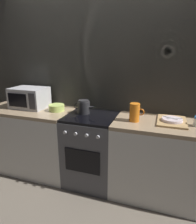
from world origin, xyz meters
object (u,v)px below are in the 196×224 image
object	(u,v)px
stove_unit	(92,149)
pitcher	(135,112)
microwave	(29,98)
dish_pile	(172,121)
mixing_bowl	(57,108)
kettle	(84,107)

from	to	relation	value
stove_unit	pitcher	distance (m)	0.76
microwave	dish_pile	distance (m)	1.82
mixing_bowl	microwave	bearing A→B (deg)	177.08
stove_unit	microwave	world-z (taller)	microwave
dish_pile	stove_unit	bearing A→B (deg)	-176.69
kettle	microwave	bearing A→B (deg)	178.81
microwave	pitcher	xyz separation A→B (m)	(1.43, -0.10, -0.03)
mixing_bowl	dish_pile	bearing A→B (deg)	0.38
kettle	dish_pile	world-z (taller)	kettle
mixing_bowl	pitcher	distance (m)	1.01
microwave	dish_pile	bearing A→B (deg)	-0.38
pitcher	dish_pile	size ratio (longest dim) A/B	0.50
stove_unit	mixing_bowl	size ratio (longest dim) A/B	4.50
kettle	pitcher	bearing A→B (deg)	-7.85
kettle	mixing_bowl	distance (m)	0.38
pitcher	dish_pile	bearing A→B (deg)	13.26
mixing_bowl	dish_pile	distance (m)	1.40
pitcher	kettle	bearing A→B (deg)	172.15
stove_unit	kettle	world-z (taller)	kettle
kettle	pitcher	world-z (taller)	pitcher
microwave	pitcher	distance (m)	1.43
mixing_bowl	pitcher	xyz separation A→B (m)	(1.01, -0.08, 0.06)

